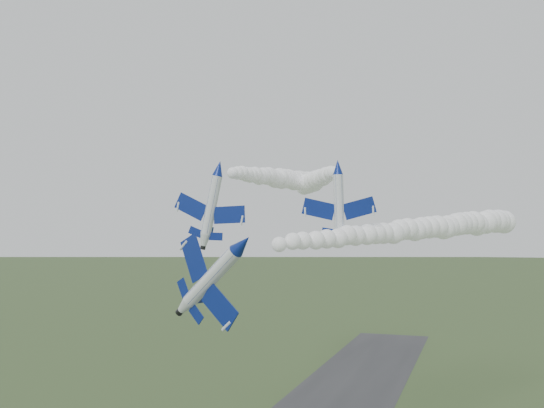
{
  "coord_description": "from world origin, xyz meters",
  "views": [
    {
      "loc": [
        28.81,
        -61.22,
        35.54
      ],
      "look_at": [
        1.66,
        18.83,
        39.93
      ],
      "focal_mm": 40.0,
      "sensor_mm": 36.0,
      "label": 1
    }
  ],
  "objects": [
    {
      "name": "jet_pair_right",
      "position": [
        11.0,
        19.21,
        44.84
      ],
      "size": [
        9.98,
        11.52,
        2.93
      ],
      "rotation": [
        0.0,
        -0.02,
        0.34
      ],
      "color": "white"
    },
    {
      "name": "smoke_trail_jet_pair_left",
      "position": [
        -8.94,
        56.99,
        47.18
      ],
      "size": [
        7.26,
        68.19,
        5.05
      ],
      "primitive_type": null,
      "rotation": [
        0.0,
        0.0,
        0.03
      ],
      "color": "white"
    },
    {
      "name": "jet_pair_left",
      "position": [
        -6.87,
        19.63,
        45.38
      ],
      "size": [
        10.83,
        13.27,
        3.79
      ],
      "rotation": [
        0.0,
        0.21,
        0.03
      ],
      "color": "white"
    },
    {
      "name": "smoke_trail_jet_pair_right",
      "position": [
        -1.5,
        54.45,
        46.4
      ],
      "size": [
        27.0,
        66.37,
        4.51
      ],
      "primitive_type": null,
      "rotation": [
        0.0,
        0.0,
        0.34
      ],
      "color": "white"
    },
    {
      "name": "jet_lead",
      "position": [
        4.71,
        -0.27,
        34.62
      ],
      "size": [
        8.05,
        14.07,
        9.39
      ],
      "rotation": [
        0.0,
        0.89,
        -0.37
      ],
      "color": "white"
    },
    {
      "name": "smoke_trail_jet_lead",
      "position": [
        20.3,
        34.78,
        36.51
      ],
      "size": [
        28.82,
        65.27,
        4.46
      ],
      "primitive_type": null,
      "rotation": [
        0.0,
        0.0,
        -0.37
      ],
      "color": "white"
    }
  ]
}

